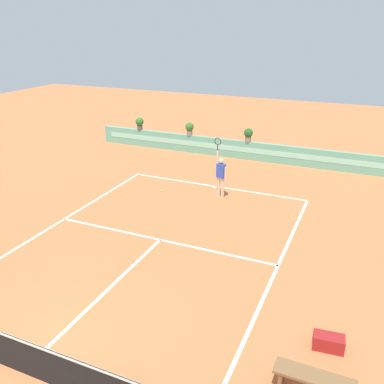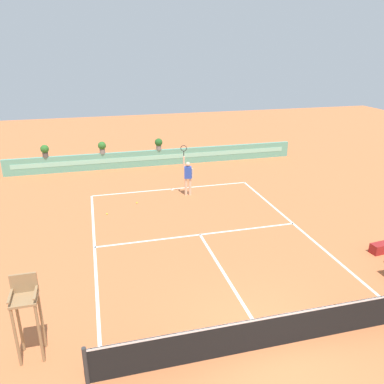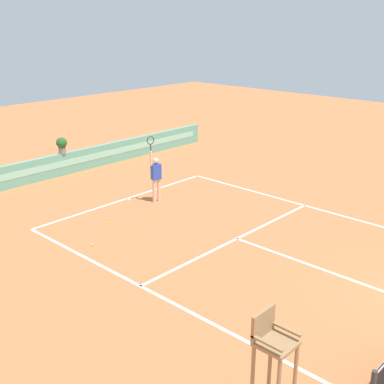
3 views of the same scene
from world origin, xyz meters
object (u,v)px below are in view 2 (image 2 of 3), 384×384
(umpire_chair, at_px, (26,308))
(potted_plant_far_left, at_px, (45,150))
(tennis_ball_mid_court, at_px, (107,214))
(tennis_ball_near_baseline, at_px, (137,203))
(potted_plant_left, at_px, (102,147))
(potted_plant_centre, at_px, (159,143))
(tennis_player, at_px, (188,175))
(gear_bag, at_px, (380,248))

(umpire_chair, xyz_separation_m, potted_plant_far_left, (-0.89, 15.13, 0.07))
(tennis_ball_mid_court, bearing_deg, tennis_ball_near_baseline, 34.09)
(umpire_chair, distance_m, potted_plant_far_left, 15.15)
(tennis_ball_near_baseline, bearing_deg, potted_plant_left, 101.92)
(umpire_chair, xyz_separation_m, tennis_ball_mid_court, (2.18, 8.10, -1.31))
(potted_plant_centre, bearing_deg, tennis_player, -85.23)
(gear_bag, distance_m, potted_plant_left, 16.02)
(tennis_ball_near_baseline, bearing_deg, potted_plant_far_left, 126.86)
(tennis_ball_near_baseline, bearing_deg, potted_plant_centre, 70.25)
(gear_bag, height_order, potted_plant_left, potted_plant_left)
(tennis_player, bearing_deg, gear_bag, -54.36)
(umpire_chair, distance_m, tennis_ball_mid_court, 8.49)
(tennis_ball_near_baseline, bearing_deg, tennis_player, 9.75)
(umpire_chair, height_order, tennis_ball_near_baseline, umpire_chair)
(umpire_chair, distance_m, gear_bag, 11.86)
(gear_bag, distance_m, potted_plant_far_left, 18.10)
(tennis_player, xyz_separation_m, tennis_ball_mid_court, (-4.10, -1.44, -1.02))
(tennis_ball_near_baseline, height_order, potted_plant_left, potted_plant_left)
(tennis_ball_mid_court, bearing_deg, potted_plant_left, 88.46)
(gear_bag, bearing_deg, potted_plant_far_left, 133.81)
(tennis_player, bearing_deg, potted_plant_centre, 94.77)
(gear_bag, relative_size, potted_plant_left, 0.97)
(gear_bag, height_order, tennis_ball_mid_court, gear_bag)
(gear_bag, bearing_deg, tennis_ball_near_baseline, 138.76)
(gear_bag, xyz_separation_m, potted_plant_left, (-9.25, 13.03, 1.23))
(potted_plant_far_left, bearing_deg, potted_plant_left, 0.00)
(potted_plant_left, bearing_deg, gear_bag, -54.63)
(potted_plant_left, bearing_deg, tennis_ball_mid_court, -91.54)
(gear_bag, distance_m, tennis_player, 9.20)
(tennis_player, bearing_deg, tennis_ball_near_baseline, -170.25)
(gear_bag, height_order, potted_plant_centre, potted_plant_centre)
(umpire_chair, distance_m, tennis_ball_near_baseline, 9.88)
(umpire_chair, relative_size, potted_plant_centre, 2.96)
(tennis_player, bearing_deg, umpire_chair, -123.34)
(tennis_ball_near_baseline, distance_m, tennis_ball_mid_court, 1.77)
(tennis_player, height_order, potted_plant_far_left, tennis_player)
(tennis_player, height_order, potted_plant_centre, tennis_player)
(gear_bag, relative_size, tennis_ball_mid_court, 10.29)
(potted_plant_far_left, bearing_deg, potted_plant_centre, 0.00)
(potted_plant_far_left, bearing_deg, tennis_player, -37.95)
(tennis_ball_near_baseline, relative_size, potted_plant_centre, 0.09)
(umpire_chair, xyz_separation_m, potted_plant_left, (2.37, 15.13, 0.07))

